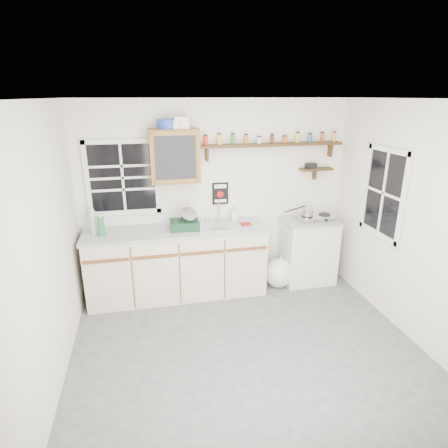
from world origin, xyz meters
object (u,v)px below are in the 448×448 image
object	(u,v)px
right_cabinet	(307,250)
upper_cabinet	(175,156)
hotplate	(316,217)
main_cabinet	(178,262)
dish_rack	(186,222)
spice_shelf	(272,144)

from	to	relation	value
right_cabinet	upper_cabinet	xyz separation A→B (m)	(-1.80, 0.12, 1.37)
right_cabinet	hotplate	bearing A→B (deg)	-14.62
main_cabinet	dish_rack	size ratio (longest dim) A/B	6.09
hotplate	spice_shelf	bearing A→B (deg)	155.27
main_cabinet	upper_cabinet	size ratio (longest dim) A/B	3.55
main_cabinet	hotplate	size ratio (longest dim) A/B	4.28
upper_cabinet	hotplate	xyz separation A→B (m)	(1.88, -0.14, -0.88)
upper_cabinet	hotplate	world-z (taller)	upper_cabinet
right_cabinet	dish_rack	bearing A→B (deg)	-178.77
upper_cabinet	spice_shelf	bearing A→B (deg)	3.12
main_cabinet	hotplate	world-z (taller)	hotplate
upper_cabinet	dish_rack	xyz separation A→B (m)	(0.09, -0.16, -0.82)
spice_shelf	dish_rack	xyz separation A→B (m)	(-1.18, -0.22, -0.92)
right_cabinet	hotplate	world-z (taller)	hotplate
dish_rack	hotplate	xyz separation A→B (m)	(1.79, 0.02, -0.06)
main_cabinet	dish_rack	xyz separation A→B (m)	(0.12, -0.01, 0.55)
main_cabinet	upper_cabinet	xyz separation A→B (m)	(0.03, 0.14, 1.36)
main_cabinet	right_cabinet	distance (m)	1.84
dish_rack	spice_shelf	bearing A→B (deg)	13.62
dish_rack	hotplate	distance (m)	1.79
spice_shelf	dish_rack	world-z (taller)	spice_shelf
upper_cabinet	dish_rack	world-z (taller)	upper_cabinet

